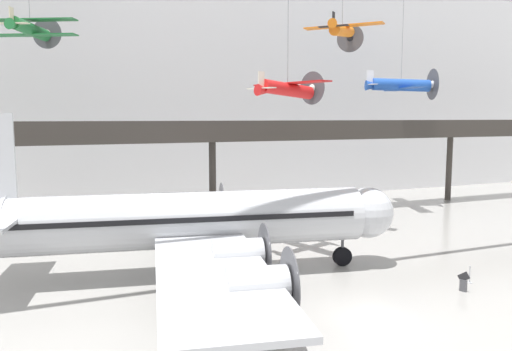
{
  "coord_description": "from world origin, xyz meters",
  "views": [
    {
      "loc": [
        -14.74,
        -19.89,
        10.21
      ],
      "look_at": [
        -1.93,
        11.17,
        6.24
      ],
      "focal_mm": 35.0,
      "sensor_mm": 36.0,
      "label": 1
    }
  ],
  "objects_px": {
    "stanchion_barrier": "(469,278)",
    "info_sign_pedestal": "(463,284)",
    "suspended_plane_red_highwing": "(288,89)",
    "suspended_plane_green_biplane": "(31,29)",
    "airliner_silver_main": "(182,221)",
    "suspended_plane_orange_highwing": "(342,30)",
    "suspended_plane_blue_trainer": "(401,85)"
  },
  "relations": [
    {
      "from": "airliner_silver_main",
      "to": "stanchion_barrier",
      "type": "bearing_deg",
      "value": -16.09
    },
    {
      "from": "suspended_plane_orange_highwing",
      "to": "suspended_plane_blue_trainer",
      "type": "distance_m",
      "value": 15.47
    },
    {
      "from": "suspended_plane_red_highwing",
      "to": "info_sign_pedestal",
      "type": "bearing_deg",
      "value": -79.24
    },
    {
      "from": "airliner_silver_main",
      "to": "info_sign_pedestal",
      "type": "relative_size",
      "value": 26.95
    },
    {
      "from": "suspended_plane_red_highwing",
      "to": "suspended_plane_orange_highwing",
      "type": "bearing_deg",
      "value": 13.28
    },
    {
      "from": "airliner_silver_main",
      "to": "suspended_plane_orange_highwing",
      "type": "relative_size",
      "value": 4.46
    },
    {
      "from": "suspended_plane_blue_trainer",
      "to": "stanchion_barrier",
      "type": "height_order",
      "value": "suspended_plane_blue_trainer"
    },
    {
      "from": "suspended_plane_orange_highwing",
      "to": "info_sign_pedestal",
      "type": "relative_size",
      "value": 6.04
    },
    {
      "from": "suspended_plane_green_biplane",
      "to": "info_sign_pedestal",
      "type": "distance_m",
      "value": 39.37
    },
    {
      "from": "suspended_plane_red_highwing",
      "to": "info_sign_pedestal",
      "type": "distance_m",
      "value": 17.29
    },
    {
      "from": "suspended_plane_red_highwing",
      "to": "suspended_plane_blue_trainer",
      "type": "height_order",
      "value": "suspended_plane_blue_trainer"
    },
    {
      "from": "suspended_plane_red_highwing",
      "to": "suspended_plane_green_biplane",
      "type": "bearing_deg",
      "value": 119.33
    },
    {
      "from": "suspended_plane_red_highwing",
      "to": "suspended_plane_green_biplane",
      "type": "xyz_separation_m",
      "value": [
        -17.06,
        15.62,
        5.52
      ]
    },
    {
      "from": "suspended_plane_green_biplane",
      "to": "suspended_plane_red_highwing",
      "type": "bearing_deg",
      "value": -105.46
    },
    {
      "from": "suspended_plane_blue_trainer",
      "to": "stanchion_barrier",
      "type": "distance_m",
      "value": 28.86
    },
    {
      "from": "suspended_plane_blue_trainer",
      "to": "stanchion_barrier",
      "type": "bearing_deg",
      "value": -99.44
    },
    {
      "from": "airliner_silver_main",
      "to": "suspended_plane_green_biplane",
      "type": "relative_size",
      "value": 4.46
    },
    {
      "from": "suspended_plane_green_biplane",
      "to": "stanchion_barrier",
      "type": "height_order",
      "value": "suspended_plane_green_biplane"
    },
    {
      "from": "stanchion_barrier",
      "to": "info_sign_pedestal",
      "type": "xyz_separation_m",
      "value": [
        -1.53,
        -1.03,
        0.13
      ]
    },
    {
      "from": "airliner_silver_main",
      "to": "stanchion_barrier",
      "type": "xyz_separation_m",
      "value": [
        16.03,
        -8.07,
        -3.27
      ]
    },
    {
      "from": "airliner_silver_main",
      "to": "suspended_plane_green_biplane",
      "type": "xyz_separation_m",
      "value": [
        -8.7,
        17.61,
        14.14
      ]
    },
    {
      "from": "airliner_silver_main",
      "to": "suspended_plane_red_highwing",
      "type": "xyz_separation_m",
      "value": [
        8.36,
        2.0,
        8.62
      ]
    },
    {
      "from": "stanchion_barrier",
      "to": "suspended_plane_green_biplane",
      "type": "bearing_deg",
      "value": 133.92
    },
    {
      "from": "stanchion_barrier",
      "to": "suspended_plane_red_highwing",
      "type": "bearing_deg",
      "value": 127.31
    },
    {
      "from": "suspended_plane_orange_highwing",
      "to": "stanchion_barrier",
      "type": "distance_m",
      "value": 22.42
    },
    {
      "from": "suspended_plane_green_biplane",
      "to": "suspended_plane_blue_trainer",
      "type": "distance_m",
      "value": 37.27
    },
    {
      "from": "airliner_silver_main",
      "to": "suspended_plane_orange_highwing",
      "type": "distance_m",
      "value": 21.8
    },
    {
      "from": "stanchion_barrier",
      "to": "info_sign_pedestal",
      "type": "distance_m",
      "value": 1.85
    },
    {
      "from": "airliner_silver_main",
      "to": "suspended_plane_red_highwing",
      "type": "relative_size",
      "value": 2.78
    },
    {
      "from": "suspended_plane_green_biplane",
      "to": "stanchion_barrier",
      "type": "relative_size",
      "value": 6.95
    },
    {
      "from": "airliner_silver_main",
      "to": "stanchion_barrier",
      "type": "relative_size",
      "value": 31.03
    },
    {
      "from": "suspended_plane_orange_highwing",
      "to": "info_sign_pedestal",
      "type": "height_order",
      "value": "suspended_plane_orange_highwing"
    }
  ]
}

